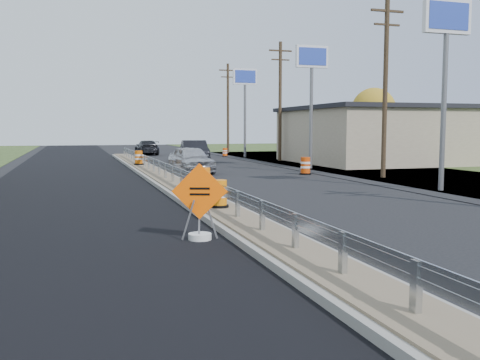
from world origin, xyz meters
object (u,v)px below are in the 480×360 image
object	(u,v)px
barrel_shoulder_near	(305,166)
barrel_shoulder_far	(225,152)
car_silver	(191,159)
car_dark_far	(147,148)
caution_sign	(200,221)
barrel_median_mid	(204,180)
barrel_median_near	(219,194)
barrel_median_far	(139,158)
car_dark_mid	(194,151)

from	to	relation	value
barrel_shoulder_near	barrel_shoulder_far	xyz separation A→B (m)	(0.84, 19.96, -0.09)
car_silver	car_dark_far	xyz separation A→B (m)	(0.31, 22.38, -0.08)
caution_sign	barrel_shoulder_near	bearing A→B (deg)	77.07
car_silver	car_dark_far	size ratio (longest dim) A/B	0.95
barrel_median_mid	barrel_median_near	bearing A→B (deg)	-97.39
barrel_shoulder_far	car_silver	world-z (taller)	car_silver
barrel_shoulder_near	car_silver	xyz separation A→B (m)	(-5.96, 3.20, 0.32)
barrel_median_mid	car_silver	xyz separation A→B (m)	(1.85, 11.01, 0.14)
caution_sign	car_dark_far	distance (m)	41.50
car_silver	car_dark_far	distance (m)	22.38
barrel_median_near	barrel_median_far	xyz separation A→B (m)	(-0.14, 19.95, 0.04)
barrel_median_mid	car_silver	bearing A→B (deg)	80.46
car_dark_mid	barrel_median_near	bearing A→B (deg)	-94.73
caution_sign	barrel_shoulder_near	xyz separation A→B (m)	(9.80, 15.71, 0.01)
barrel_shoulder_near	caution_sign	bearing A→B (deg)	-121.97
barrel_median_mid	car_dark_mid	world-z (taller)	car_dark_mid
caution_sign	car_dark_far	xyz separation A→B (m)	(4.15, 41.29, 0.25)
barrel_median_far	car_silver	size ratio (longest dim) A/B	0.20
barrel_shoulder_far	car_silver	bearing A→B (deg)	-112.08
car_dark_far	barrel_median_far	bearing A→B (deg)	81.03
barrel_shoulder_far	barrel_median_mid	bearing A→B (deg)	-107.30
barrel_shoulder_near	car_dark_mid	bearing A→B (deg)	106.52
barrel_shoulder_near	barrel_median_near	bearing A→B (deg)	-124.41
barrel_median_near	barrel_shoulder_near	bearing A→B (deg)	55.59
barrel_median_near	car_silver	world-z (taller)	car_silver
barrel_median_near	barrel_median_mid	distance (m)	4.48
car_dark_mid	car_dark_far	size ratio (longest dim) A/B	1.05
barrel_shoulder_far	car_dark_mid	world-z (taller)	car_dark_mid
caution_sign	barrel_median_mid	distance (m)	8.15
barrel_median_mid	barrel_shoulder_far	world-z (taller)	barrel_median_mid
barrel_median_mid	barrel_shoulder_near	world-z (taller)	barrel_median_mid
caution_sign	car_silver	distance (m)	19.30
barrel_median_far	car_dark_mid	distance (m)	6.79
barrel_median_far	car_dark_mid	xyz separation A→B (m)	(4.82, 4.78, 0.17)
barrel_median_far	car_dark_far	world-z (taller)	car_dark_far
car_dark_mid	car_dark_far	xyz separation A→B (m)	(-1.95, 13.10, -0.14)
barrel_shoulder_near	barrel_shoulder_far	size ratio (longest dim) A/B	1.24
barrel_median_far	barrel_shoulder_far	bearing A→B (deg)	52.63
caution_sign	car_dark_mid	distance (m)	28.85
barrel_median_near	car_dark_far	bearing A→B (deg)	85.86
car_silver	barrel_shoulder_near	bearing A→B (deg)	-33.66
barrel_median_far	barrel_shoulder_far	world-z (taller)	barrel_median_far
car_silver	barrel_median_near	bearing A→B (deg)	-104.35
barrel_median_mid	car_dark_far	world-z (taller)	car_dark_far
barrel_median_far	barrel_median_mid	bearing A→B (deg)	-87.36
barrel_shoulder_far	car_dark_far	bearing A→B (deg)	139.09
barrel_shoulder_near	car_silver	bearing A→B (deg)	151.76
barrel_shoulder_near	barrel_median_mid	bearing A→B (deg)	-135.01
barrel_shoulder_near	car_dark_far	xyz separation A→B (m)	(-5.65, 25.58, 0.24)
barrel_shoulder_near	barrel_shoulder_far	distance (m)	19.98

